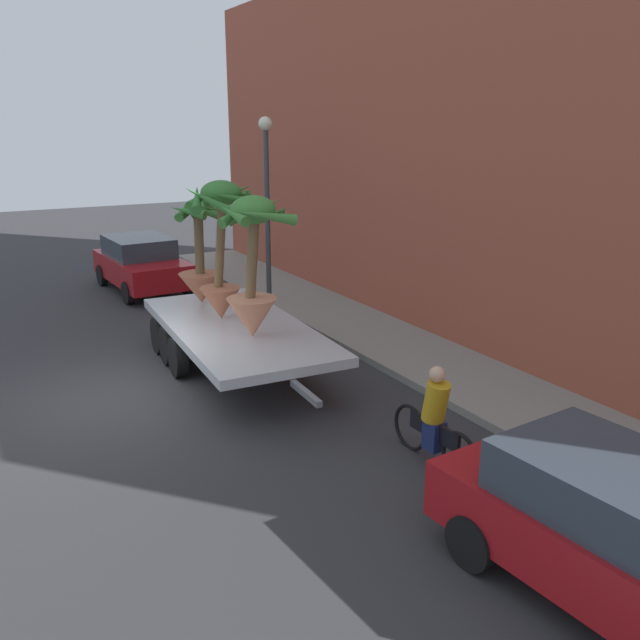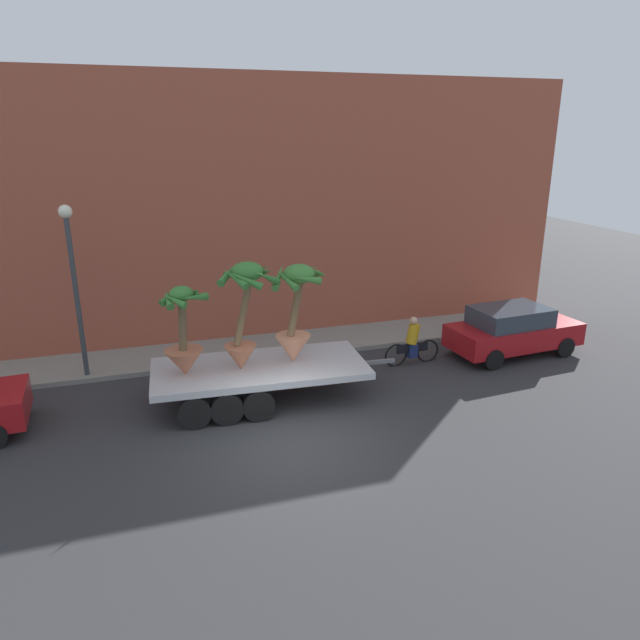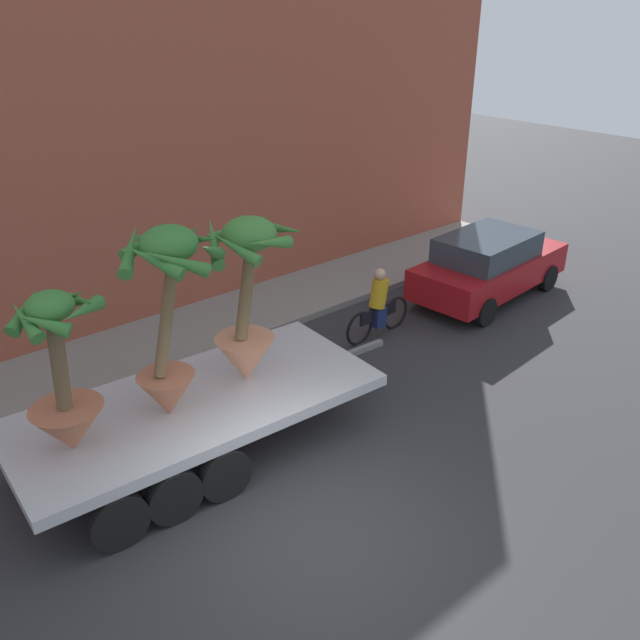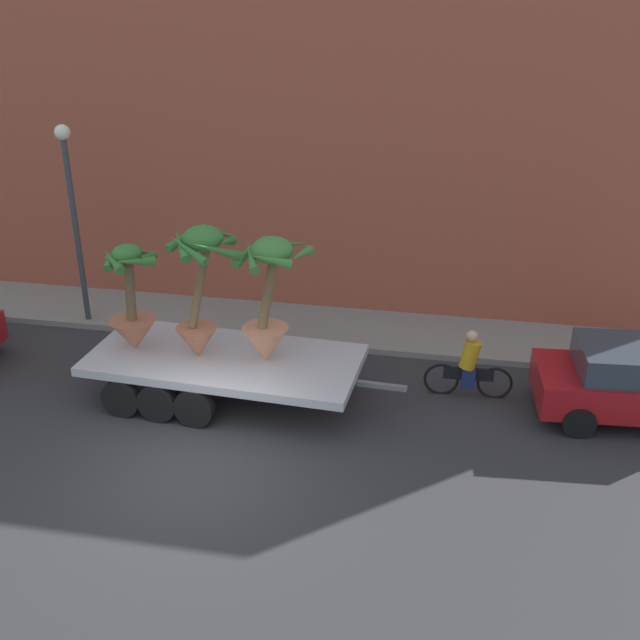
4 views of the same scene
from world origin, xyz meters
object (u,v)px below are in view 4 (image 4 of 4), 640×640
object	(u,v)px
cyclist	(469,367)
street_lamp	(72,200)
potted_palm_front	(132,308)
flatbed_trailer	(214,364)
potted_palm_rear	(201,288)
potted_palm_middle	(269,304)

from	to	relation	value
cyclist	street_lamp	distance (m)	9.93
potted_palm_front	street_lamp	distance (m)	4.07
flatbed_trailer	cyclist	world-z (taller)	cyclist
flatbed_trailer	potted_palm_rear	bearing A→B (deg)	-132.89
flatbed_trailer	cyclist	distance (m)	5.29
potted_palm_middle	street_lamp	size ratio (longest dim) A/B	0.55
street_lamp	potted_palm_front	bearing A→B (deg)	-47.56
potted_palm_rear	street_lamp	world-z (taller)	street_lamp
street_lamp	flatbed_trailer	bearing A→B (deg)	-33.37
potted_palm_middle	potted_palm_front	size ratio (longest dim) A/B	1.15
flatbed_trailer	potted_palm_middle	size ratio (longest dim) A/B	2.51
flatbed_trailer	cyclist	bearing A→B (deg)	11.25
potted_palm_front	potted_palm_middle	bearing A→B (deg)	0.12
cyclist	street_lamp	bearing A→B (deg)	169.42
potted_palm_middle	potted_palm_front	bearing A→B (deg)	-179.88
street_lamp	potted_palm_rear	bearing A→B (deg)	-35.30
potted_palm_rear	street_lamp	size ratio (longest dim) A/B	0.58
potted_palm_rear	street_lamp	xyz separation A→B (m)	(-4.12, 2.92, 0.71)
potted_palm_rear	potted_palm_front	world-z (taller)	potted_palm_rear
flatbed_trailer	potted_palm_rear	xyz separation A→B (m)	(-0.12, -0.13, 1.75)
flatbed_trailer	street_lamp	size ratio (longest dim) A/B	1.37
potted_palm_front	cyclist	xyz separation A→B (m)	(6.83, 1.08, -1.24)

